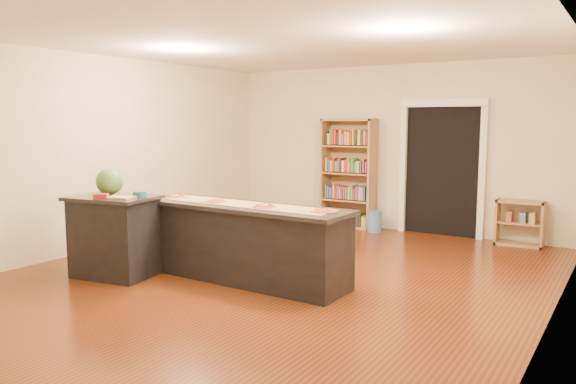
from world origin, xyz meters
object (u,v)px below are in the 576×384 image
Objects in this scene: watermelon at (109,182)px; waste_bin at (375,221)px; kitchen_island at (241,242)px; bookshelf at (348,173)px; low_shelf at (520,223)px; side_counter at (115,236)px.

waste_bin is at bearing 68.05° from watermelon.
kitchen_island is 1.43× the size of bookshelf.
low_shelf is at bearing 4.18° from waste_bin.
bookshelf is 5.90× the size of watermelon.
low_shelf is at bearing 47.56° from watermelon.
bookshelf reaches higher than watermelon.
kitchen_island is 2.76× the size of side_counter.
bookshelf reaches higher than kitchen_island.
bookshelf is 4.43m from watermelon.
waste_bin is at bearing -175.82° from low_shelf.
watermelon is at bearing -104.28° from bookshelf.
kitchen_island is at bearing -83.59° from bookshelf.
side_counter reaches higher than waste_bin.
bookshelf is (-0.41, 3.66, 0.50)m from kitchen_island.
watermelon is (-1.50, -0.63, 0.68)m from kitchen_island.
kitchen_island is 1.54m from side_counter.
bookshelf is 2.78× the size of low_shelf.
side_counter is at bearing -25.44° from watermelon.
bookshelf is 0.98m from waste_bin.
side_counter is at bearing -152.35° from kitchen_island.
watermelon reaches higher than waste_bin.
bookshelf is 5.46× the size of waste_bin.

